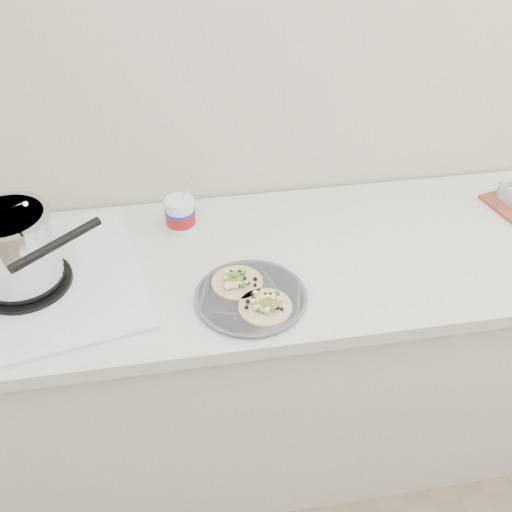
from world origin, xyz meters
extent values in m
cube|color=beige|center=(0.00, 1.73, 1.30)|extent=(3.50, 0.05, 2.60)
cube|color=silver|center=(0.00, 1.43, 0.43)|extent=(2.40, 0.62, 0.86)
cube|color=silver|center=(0.00, 1.41, 0.88)|extent=(2.44, 0.66, 0.04)
cube|color=silver|center=(-0.70, 1.39, 0.91)|extent=(0.68, 0.64, 0.01)
cylinder|color=black|center=(-0.70, 1.39, 0.92)|extent=(0.24, 0.24, 0.01)
torus|color=black|center=(-0.70, 1.39, 0.94)|extent=(0.21, 0.21, 0.02)
cylinder|color=silver|center=(-0.70, 1.39, 1.04)|extent=(0.21, 0.21, 0.18)
cylinder|color=#5A5A61|center=(-0.12, 1.25, 0.91)|extent=(0.28, 0.28, 0.01)
cylinder|color=#5A5A61|center=(-0.12, 1.25, 0.91)|extent=(0.29, 0.29, 0.00)
cylinder|color=white|center=(-0.28, 1.59, 0.95)|extent=(0.09, 0.09, 0.10)
cylinder|color=#AB1315|center=(-0.28, 1.59, 0.95)|extent=(0.09, 0.09, 0.04)
cylinder|color=#192D99|center=(-0.28, 1.59, 0.97)|extent=(0.09, 0.09, 0.01)
camera|label=1|loc=(-0.29, 0.19, 1.92)|focal=40.00mm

